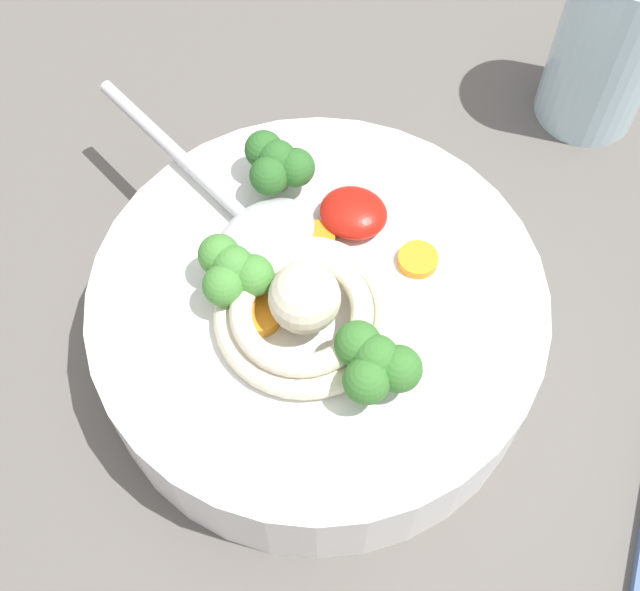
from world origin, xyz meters
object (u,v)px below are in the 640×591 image
at_px(noodle_pile, 305,310).
at_px(soup_spoon, 250,222).
at_px(soup_bowl, 320,322).
at_px(drinking_glass, 609,43).

bearing_deg(noodle_pile, soup_spoon, 140.56).
relative_size(soup_bowl, noodle_pile, 2.37).
height_order(soup_spoon, drinking_glass, drinking_glass).
distance_m(noodle_pile, drinking_glass, 0.28).
bearing_deg(soup_bowl, drinking_glass, 67.82).
distance_m(soup_bowl, soup_spoon, 0.07).
distance_m(noodle_pile, soup_spoon, 0.07).
distance_m(soup_spoon, drinking_glass, 0.27).
bearing_deg(soup_spoon, soup_bowl, 180.00).
bearing_deg(drinking_glass, soup_spoon, -124.58).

